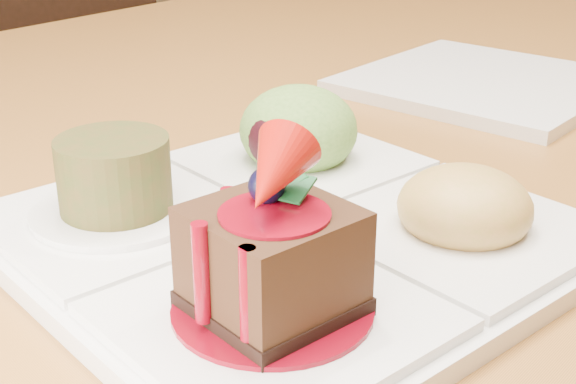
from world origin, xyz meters
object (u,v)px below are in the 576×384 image
Objects in this scene: chair_left at (71,90)px; sampler_plate at (291,209)px; second_plate at (484,83)px; dining_table at (525,77)px.

chair_left is 1.14m from sampler_plate.
sampler_plate reaches higher than second_plate.
second_plate is at bearing -73.86° from dining_table.
second_plate is (0.91, -0.16, 0.21)m from chair_left.
sampler_plate is 1.46× the size of second_plate.
dining_table is at bearing 112.12° from sampler_plate.
dining_table is 1.88× the size of chair_left.
sampler_plate is at bearing -77.11° from dining_table.
dining_table is 5.43× the size of sampler_plate.
dining_table is 0.85m from chair_left.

